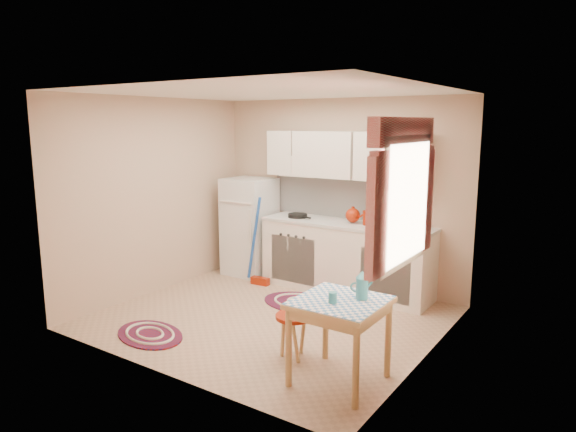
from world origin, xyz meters
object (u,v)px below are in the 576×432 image
object	(u,v)px
fridge	(250,227)
table	(339,341)
base_cabinets	(346,259)
stool	(294,336)

from	to	relation	value
fridge	table	bearing A→B (deg)	-38.91
fridge	base_cabinets	xyz separation A→B (m)	(1.54, 0.05, -0.26)
table	stool	bearing A→B (deg)	164.06
fridge	table	distance (m)	3.36
fridge	base_cabinets	world-z (taller)	fridge
fridge	table	size ratio (longest dim) A/B	1.94
fridge	stool	size ratio (longest dim) A/B	3.33
base_cabinets	table	size ratio (longest dim) A/B	3.12
base_cabinets	table	distance (m)	2.40
table	stool	xyz separation A→B (m)	(-0.57, 0.16, -0.15)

